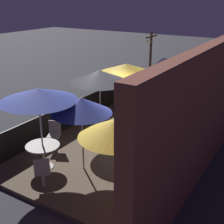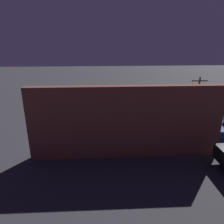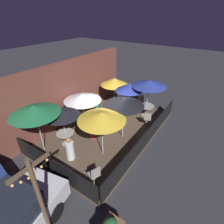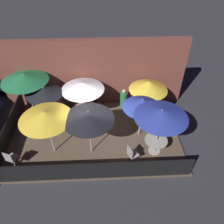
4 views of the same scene
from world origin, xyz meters
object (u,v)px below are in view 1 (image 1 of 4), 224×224
(patio_umbrella_0, at_px, (169,92))
(patio_umbrella_4, at_px, (100,76))
(patio_umbrella_3, at_px, (81,106))
(patio_umbrella_5, at_px, (117,128))
(dining_table_0, at_px, (167,129))
(parked_car_0, at_px, (172,78))
(patio_umbrella_2, at_px, (180,78))
(patio_chair_2, at_px, (54,134))
(planter_box, at_px, (113,87))
(patio_umbrella_6, at_px, (126,68))
(patio_chair_1, at_px, (42,171))
(dining_table_2, at_px, (177,113))
(patron_2, at_px, (161,105))
(patio_umbrella_7, at_px, (204,65))
(dining_table_1, at_px, (43,150))
(light_post, at_px, (150,60))
(patio_chair_0, at_px, (128,95))
(patron_1, at_px, (161,165))
(patron_0, at_px, (145,116))
(patio_umbrella_1, at_px, (38,95))

(patio_umbrella_0, bearing_deg, patio_umbrella_4, -81.12)
(patio_umbrella_0, height_order, patio_umbrella_3, patio_umbrella_3)
(patio_umbrella_5, bearing_deg, patio_umbrella_4, -139.59)
(dining_table_0, bearing_deg, parked_car_0, -159.60)
(patio_umbrella_0, height_order, patio_umbrella_2, patio_umbrella_2)
(patio_chair_2, relative_size, planter_box, 0.94)
(patio_umbrella_6, height_order, patio_chair_1, patio_umbrella_6)
(patio_umbrella_3, distance_m, dining_table_2, 4.78)
(patron_2, relative_size, planter_box, 1.20)
(patio_umbrella_7, height_order, patron_2, patio_umbrella_7)
(dining_table_1, height_order, patio_chair_1, patio_chair_1)
(parked_car_0, bearing_deg, patron_2, 4.50)
(patio_umbrella_4, height_order, light_post, light_post)
(patio_chair_0, height_order, patron_1, patron_1)
(dining_table_1, height_order, patio_chair_0, patio_chair_0)
(patio_umbrella_4, relative_size, dining_table_0, 2.47)
(patron_2, bearing_deg, patio_umbrella_5, 52.55)
(patio_umbrella_3, distance_m, patio_umbrella_5, 1.58)
(dining_table_0, height_order, planter_box, planter_box)
(planter_box, bearing_deg, patio_chair_0, 51.27)
(patio_umbrella_2, height_order, dining_table_0, patio_umbrella_2)
(patio_umbrella_0, bearing_deg, patio_chair_0, -132.91)
(patio_chair_2, relative_size, light_post, 0.29)
(patio_umbrella_0, height_order, dining_table_0, patio_umbrella_0)
(patio_umbrella_2, xyz_separation_m, dining_table_1, (4.98, -2.21, -1.34))
(patio_umbrella_6, distance_m, patron_0, 2.04)
(patio_chair_0, bearing_deg, parked_car_0, 96.76)
(patio_umbrella_3, relative_size, patio_chair_2, 2.33)
(patio_umbrella_3, distance_m, patron_0, 3.57)
(patio_umbrella_4, height_order, parked_car_0, patio_umbrella_4)
(patio_umbrella_2, height_order, patio_umbrella_3, patio_umbrella_3)
(patron_1, bearing_deg, dining_table_1, 160.41)
(patron_1, bearing_deg, patio_umbrella_4, 112.56)
(patio_chair_0, height_order, patron_2, patron_2)
(dining_table_2, height_order, patron_2, patron_2)
(patio_umbrella_5, relative_size, dining_table_2, 2.34)
(patron_1, bearing_deg, dining_table_2, 65.99)
(patron_0, bearing_deg, planter_box, 33.14)
(patio_umbrella_0, distance_m, patio_chair_2, 3.98)
(patio_umbrella_0, height_order, patio_chair_1, patio_umbrella_0)
(dining_table_1, bearing_deg, planter_box, -163.73)
(dining_table_2, distance_m, parked_car_0, 4.68)
(patio_chair_2, distance_m, patron_1, 3.78)
(patio_umbrella_3, height_order, dining_table_0, patio_umbrella_3)
(dining_table_2, bearing_deg, patio_umbrella_3, -15.00)
(patron_1, xyz_separation_m, parked_car_0, (-8.12, -2.95, 0.22))
(patio_chair_1, xyz_separation_m, planter_box, (-8.13, -2.88, -0.19))
(planter_box, bearing_deg, patio_chair_1, 19.48)
(patron_0, relative_size, light_post, 0.41)
(patio_umbrella_1, relative_size, dining_table_0, 2.51)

